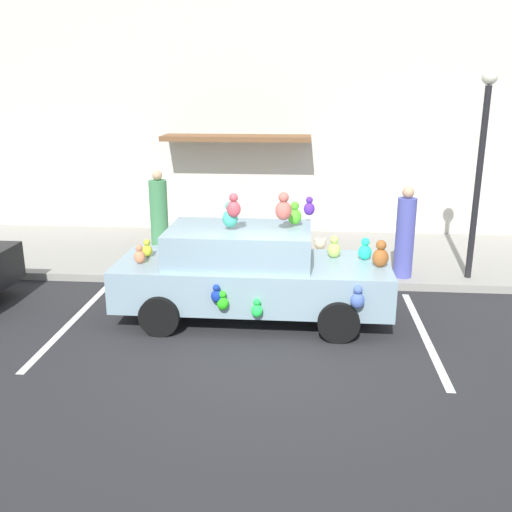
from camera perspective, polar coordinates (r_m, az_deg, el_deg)
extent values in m
plane|color=#262628|center=(8.38, 1.05, -10.05)|extent=(60.00, 60.00, 0.00)
cube|color=gray|center=(13.01, 2.55, 0.14)|extent=(24.00, 4.00, 0.15)
cube|color=beige|center=(14.64, 3.09, 14.39)|extent=(24.00, 0.30, 6.40)
cube|color=brown|center=(14.22, -1.92, 11.71)|extent=(3.60, 1.10, 0.12)
cube|color=silver|center=(9.46, 16.39, -7.49)|extent=(0.12, 3.60, 0.01)
cube|color=silver|center=(10.02, -17.91, -6.27)|extent=(0.12, 3.60, 0.01)
cube|color=#82A0AD|center=(9.51, -0.31, -2.51)|extent=(4.46, 1.68, 0.68)
cube|color=#82A0AD|center=(9.35, -1.68, 1.13)|extent=(2.32, 1.48, 0.56)
cylinder|color=black|center=(10.39, 7.75, -2.88)|extent=(0.64, 0.22, 0.64)
cylinder|color=black|center=(8.83, 8.23, -6.50)|extent=(0.64, 0.22, 0.64)
cylinder|color=black|center=(10.61, -7.36, -2.45)|extent=(0.64, 0.22, 0.64)
cylinder|color=black|center=(9.08, -9.57, -5.89)|extent=(0.64, 0.22, 0.64)
ellipsoid|color=#22E4B2|center=(9.64, 10.79, 0.37)|extent=(0.22, 0.18, 0.26)
sphere|color=#22E4B2|center=(9.59, 10.85, 1.40)|extent=(0.14, 0.14, 0.14)
ellipsoid|color=#1BB3E0|center=(9.00, 4.60, -0.52)|extent=(0.23, 0.18, 0.27)
sphere|color=#1BB3E0|center=(8.95, 4.63, 0.61)|extent=(0.14, 0.14, 0.14)
ellipsoid|color=teal|center=(9.12, -2.59, 3.74)|extent=(0.24, 0.20, 0.29)
sphere|color=teal|center=(9.08, -2.61, 4.97)|extent=(0.16, 0.16, 0.16)
ellipsoid|color=#28C81B|center=(8.73, -3.35, -4.74)|extent=(0.18, 0.15, 0.21)
sphere|color=#28C81B|center=(8.67, -3.36, -3.85)|extent=(0.11, 0.11, 0.11)
ellipsoid|color=#24E94E|center=(8.71, 0.09, -5.49)|extent=(0.17, 0.14, 0.21)
sphere|color=#24E94E|center=(8.66, 0.09, -4.61)|extent=(0.11, 0.11, 0.11)
ellipsoid|color=#6A9D3F|center=(9.75, -4.30, 0.80)|extent=(0.22, 0.18, 0.26)
sphere|color=#6A9D3F|center=(9.70, -4.32, 1.82)|extent=(0.14, 0.14, 0.14)
ellipsoid|color=#BACC30|center=(9.82, -10.79, 0.52)|extent=(0.18, 0.14, 0.21)
sphere|color=#BACC30|center=(9.78, -10.83, 1.33)|extent=(0.11, 0.11, 0.11)
ellipsoid|color=#5628A8|center=(9.73, 5.32, 4.70)|extent=(0.19, 0.15, 0.22)
sphere|color=#5628A8|center=(9.70, 5.35, 5.57)|extent=(0.12, 0.12, 0.12)
ellipsoid|color=#4CC029|center=(9.39, 3.87, 3.93)|extent=(0.22, 0.18, 0.26)
sphere|color=#4CC029|center=(9.35, 3.89, 5.01)|extent=(0.14, 0.14, 0.14)
ellipsoid|color=#B7574D|center=(9.05, 2.76, 4.54)|extent=(0.26, 0.21, 0.31)
sphere|color=#B7574D|center=(9.01, 2.78, 5.86)|extent=(0.17, 0.17, 0.17)
ellipsoid|color=#D37F56|center=(9.47, -11.52, -0.09)|extent=(0.18, 0.15, 0.22)
sphere|color=#D37F56|center=(9.43, -11.57, 0.78)|extent=(0.12, 0.12, 0.12)
ellipsoid|color=#B5E45B|center=(9.68, 7.77, 0.58)|extent=(0.22, 0.18, 0.26)
sphere|color=#B5E45B|center=(9.63, 7.81, 1.59)|extent=(0.14, 0.14, 0.14)
ellipsoid|color=#14319C|center=(8.70, -3.96, -4.02)|extent=(0.17, 0.14, 0.20)
sphere|color=#14319C|center=(8.66, -3.98, -3.18)|extent=(0.11, 0.11, 0.11)
ellipsoid|color=#9B5423|center=(9.30, 12.29, -0.17)|extent=(0.26, 0.21, 0.30)
sphere|color=#9B5423|center=(9.24, 12.37, 1.07)|extent=(0.16, 0.16, 0.16)
ellipsoid|color=#BE414B|center=(8.99, -2.24, 4.71)|extent=(0.22, 0.18, 0.26)
sphere|color=#BE414B|center=(8.95, -2.25, 5.84)|extent=(0.14, 0.14, 0.14)
ellipsoid|color=#4763B7|center=(8.63, 10.08, -4.40)|extent=(0.21, 0.17, 0.25)
sphere|color=#4763B7|center=(8.57, 10.13, -3.34)|extent=(0.13, 0.13, 0.13)
ellipsoid|color=red|center=(9.51, -8.98, 0.30)|extent=(0.23, 0.19, 0.28)
sphere|color=red|center=(9.46, -9.03, 1.41)|extent=(0.15, 0.15, 0.15)
ellipsoid|color=beige|center=(11.86, 6.37, -0.17)|extent=(0.33, 0.28, 0.42)
sphere|color=beige|center=(11.78, 6.42, 1.21)|extent=(0.24, 0.24, 0.24)
sphere|color=beige|center=(11.75, 6.03, 1.61)|extent=(0.10, 0.10, 0.10)
sphere|color=beige|center=(11.76, 6.83, 1.59)|extent=(0.10, 0.10, 0.10)
cylinder|color=black|center=(11.58, 21.22, 6.54)|extent=(0.12, 0.12, 3.62)
sphere|color=#EAEACC|center=(11.44, 22.27, 16.18)|extent=(0.28, 0.28, 0.28)
cylinder|color=#418653|center=(13.04, -9.64, 3.94)|extent=(0.40, 0.40, 1.61)
sphere|color=tan|center=(12.87, -9.83, 7.92)|extent=(0.22, 0.22, 0.22)
cylinder|color=#4D53AF|center=(11.44, 14.60, 1.75)|extent=(0.36, 0.36, 1.56)
sphere|color=tan|center=(11.25, 14.93, 6.15)|extent=(0.22, 0.22, 0.22)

